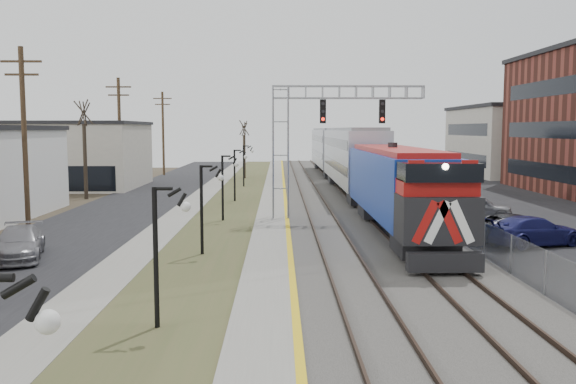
{
  "coord_description": "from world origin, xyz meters",
  "views": [
    {
      "loc": [
        -0.59,
        -8.57,
        5.57
      ],
      "look_at": [
        -0.17,
        20.09,
        2.6
      ],
      "focal_mm": 38.0,
      "sensor_mm": 36.0,
      "label": 1
    }
  ],
  "objects": [
    {
      "name": "bare_trees",
      "position": [
        -12.66,
        38.91,
        2.7
      ],
      "size": [
        12.3,
        42.3,
        5.95
      ],
      "color": "#382D23",
      "rests_on": "ground"
    },
    {
      "name": "grass_median",
      "position": [
        -4.0,
        35.0,
        0.03
      ],
      "size": [
        4.0,
        120.0,
        0.06
      ],
      "primitive_type": "cube",
      "color": "#414A27",
      "rests_on": "ground"
    },
    {
      "name": "ballast_bed",
      "position": [
        4.0,
        35.0,
        0.1
      ],
      "size": [
        8.0,
        120.0,
        0.2
      ],
      "primitive_type": "cube",
      "color": "#595651",
      "rests_on": "ground"
    },
    {
      "name": "train",
      "position": [
        5.5,
        46.22,
        2.88
      ],
      "size": [
        3.0,
        63.05,
        5.33
      ],
      "color": "navy",
      "rests_on": "ground"
    },
    {
      "name": "sidewalk",
      "position": [
        -7.0,
        35.0,
        0.04
      ],
      "size": [
        2.0,
        120.0,
        0.08
      ],
      "primitive_type": "cube",
      "color": "gray",
      "rests_on": "ground"
    },
    {
      "name": "car_lot_e",
      "position": [
        12.16,
        29.43,
        0.65
      ],
      "size": [
        4.07,
        2.53,
        1.29
      ],
      "primitive_type": "imported",
      "rotation": [
        0.0,
        0.0,
        1.29
      ],
      "color": "gray",
      "rests_on": "ground"
    },
    {
      "name": "platform_edge",
      "position": [
        -0.12,
        35.0,
        0.24
      ],
      "size": [
        0.24,
        120.0,
        0.01
      ],
      "primitive_type": "cube",
      "color": "gold",
      "rests_on": "platform"
    },
    {
      "name": "utility_poles",
      "position": [
        -14.5,
        25.0,
        5.0
      ],
      "size": [
        0.28,
        80.28,
        10.0
      ],
      "color": "#4C3823",
      "rests_on": "ground"
    },
    {
      "name": "car_street_b",
      "position": [
        -11.72,
        17.22,
        0.68
      ],
      "size": [
        3.17,
        5.02,
        1.36
      ],
      "primitive_type": "imported",
      "rotation": [
        0.0,
        0.0,
        0.29
      ],
      "color": "gray",
      "rests_on": "ground"
    },
    {
      "name": "car_lot_g",
      "position": [
        13.03,
        45.79,
        0.66
      ],
      "size": [
        4.19,
        1.97,
        1.33
      ],
      "primitive_type": "imported",
      "rotation": [
        0.0,
        0.0,
        1.43
      ],
      "color": "#1D1650",
      "rests_on": "ground"
    },
    {
      "name": "signal_gantry",
      "position": [
        1.22,
        27.99,
        5.59
      ],
      "size": [
        9.0,
        1.07,
        8.15
      ],
      "color": "gray",
      "rests_on": "ground"
    },
    {
      "name": "lampposts",
      "position": [
        -4.0,
        18.29,
        2.0
      ],
      "size": [
        0.14,
        62.14,
        4.0
      ],
      "color": "black",
      "rests_on": "ground"
    },
    {
      "name": "track_near",
      "position": [
        2.0,
        35.0,
        0.28
      ],
      "size": [
        1.58,
        120.0,
        0.15
      ],
      "color": "#2D2119",
      "rests_on": "ballast_bed"
    },
    {
      "name": "track_far",
      "position": [
        5.5,
        35.0,
        0.28
      ],
      "size": [
        1.58,
        120.0,
        0.15
      ],
      "color": "#2D2119",
      "rests_on": "ballast_bed"
    },
    {
      "name": "fence",
      "position": [
        8.2,
        35.0,
        0.8
      ],
      "size": [
        0.04,
        120.0,
        1.6
      ],
      "primitive_type": "cube",
      "color": "gray",
      "rests_on": "ground"
    },
    {
      "name": "street_west",
      "position": [
        -11.5,
        35.0,
        0.02
      ],
      "size": [
        7.0,
        120.0,
        0.04
      ],
      "primitive_type": "cube",
      "color": "black",
      "rests_on": "ground"
    },
    {
      "name": "parking_lot",
      "position": [
        16.0,
        35.0,
        0.02
      ],
      "size": [
        16.0,
        120.0,
        0.04
      ],
      "primitive_type": "cube",
      "color": "black",
      "rests_on": "ground"
    },
    {
      "name": "car_lot_f",
      "position": [
        10.99,
        35.48,
        0.68
      ],
      "size": [
        4.2,
        1.69,
        1.36
      ],
      "primitive_type": "imported",
      "rotation": [
        0.0,
        0.0,
        1.51
      ],
      "color": "#0D411D",
      "rests_on": "ground"
    },
    {
      "name": "car_lot_d",
      "position": [
        11.5,
        19.83,
        0.71
      ],
      "size": [
        5.24,
        3.43,
        1.41
      ],
      "primitive_type": "imported",
      "rotation": [
        0.0,
        0.0,
        1.9
      ],
      "color": "navy",
      "rests_on": "ground"
    },
    {
      "name": "car_lot_c",
      "position": [
        11.14,
        20.67,
        0.69
      ],
      "size": [
        5.23,
        2.89,
        1.39
      ],
      "primitive_type": "imported",
      "rotation": [
        0.0,
        0.0,
        1.69
      ],
      "color": "black",
      "rests_on": "ground"
    },
    {
      "name": "platform",
      "position": [
        -1.0,
        35.0,
        0.12
      ],
      "size": [
        2.0,
        120.0,
        0.24
      ],
      "primitive_type": "cube",
      "color": "gray",
      "rests_on": "ground"
    }
  ]
}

